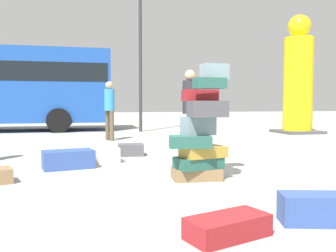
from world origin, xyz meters
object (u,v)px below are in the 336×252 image
(lamp_post, at_px, (140,26))
(suitcase_charcoal_left_side, at_px, (131,150))
(suitcase_tower, at_px, (201,133))
(yellow_dummy_statue, at_px, (298,81))
(suitcase_cream_right_side, at_px, (105,155))
(suitcase_navy_white_trunk, at_px, (68,159))
(person_tourist_with_camera, at_px, (190,105))
(suitcase_navy_behind_tower, at_px, (316,209))
(suitcase_maroon_foreground_near, at_px, (228,227))
(person_bearded_onlooker, at_px, (109,105))

(lamp_post, bearing_deg, suitcase_charcoal_left_side, -101.21)
(suitcase_tower, bearing_deg, yellow_dummy_statue, 48.17)
(suitcase_tower, xyz_separation_m, suitcase_cream_right_side, (-1.21, 1.76, -0.52))
(suitcase_navy_white_trunk, relative_size, suitcase_cream_right_side, 1.59)
(person_tourist_with_camera, bearing_deg, suitcase_cream_right_side, -56.53)
(suitcase_cream_right_side, distance_m, lamp_post, 8.18)
(lamp_post, bearing_deg, suitcase_tower, -93.87)
(suitcase_navy_white_trunk, height_order, suitcase_charcoal_left_side, suitcase_navy_white_trunk)
(suitcase_charcoal_left_side, xyz_separation_m, suitcase_cream_right_side, (-0.57, -0.78, 0.02))
(suitcase_navy_white_trunk, distance_m, suitcase_cream_right_side, 0.76)
(suitcase_navy_behind_tower, bearing_deg, suitcase_charcoal_left_side, 119.19)
(suitcase_maroon_foreground_near, bearing_deg, suitcase_cream_right_side, 83.16)
(suitcase_navy_white_trunk, height_order, yellow_dummy_statue, yellow_dummy_statue)
(suitcase_charcoal_left_side, bearing_deg, person_tourist_with_camera, -7.41)
(person_tourist_with_camera, bearing_deg, suitcase_maroon_foreground_near, 4.07)
(suitcase_tower, distance_m, suitcase_navy_behind_tower, 2.09)
(suitcase_tower, distance_m, suitcase_maroon_foreground_near, 2.24)
(suitcase_charcoal_left_side, bearing_deg, suitcase_navy_white_trunk, -128.69)
(suitcase_navy_behind_tower, height_order, person_tourist_with_camera, person_tourist_with_camera)
(yellow_dummy_statue, bearing_deg, person_tourist_with_camera, -140.83)
(person_bearded_onlooker, xyz_separation_m, person_tourist_with_camera, (1.36, -3.41, 0.02))
(suitcase_cream_right_side, relative_size, lamp_post, 0.08)
(suitcase_tower, bearing_deg, suitcase_navy_behind_tower, -78.98)
(suitcase_cream_right_side, bearing_deg, person_tourist_with_camera, 10.56)
(yellow_dummy_statue, bearing_deg, lamp_post, 159.60)
(suitcase_tower, bearing_deg, suitcase_maroon_foreground_near, -103.30)
(suitcase_tower, height_order, lamp_post, lamp_post)
(yellow_dummy_statue, bearing_deg, suitcase_cream_right_side, -145.53)
(suitcase_maroon_foreground_near, bearing_deg, lamp_post, 67.01)
(person_bearded_onlooker, bearing_deg, suitcase_charcoal_left_side, -27.24)
(suitcase_navy_behind_tower, height_order, suitcase_navy_white_trunk, suitcase_navy_white_trunk)
(suitcase_charcoal_left_side, height_order, suitcase_cream_right_side, suitcase_cream_right_side)
(suitcase_navy_behind_tower, bearing_deg, yellow_dummy_statue, 73.56)
(suitcase_charcoal_left_side, relative_size, person_tourist_with_camera, 0.30)
(person_bearded_onlooker, bearing_deg, suitcase_tower, -22.33)
(person_bearded_onlooker, bearing_deg, suitcase_navy_white_trunk, -43.60)
(suitcase_maroon_foreground_near, bearing_deg, person_bearded_onlooker, 75.10)
(suitcase_tower, bearing_deg, person_bearded_onlooker, 98.21)
(suitcase_tower, height_order, suitcase_cream_right_side, suitcase_tower)
(suitcase_navy_white_trunk, xyz_separation_m, suitcase_cream_right_side, (0.62, 0.44, -0.01))
(suitcase_navy_behind_tower, distance_m, person_tourist_with_camera, 4.35)
(suitcase_maroon_foreground_near, relative_size, person_bearded_onlooker, 0.39)
(suitcase_tower, distance_m, suitcase_navy_white_trunk, 2.31)
(suitcase_maroon_foreground_near, height_order, suitcase_navy_behind_tower, suitcase_navy_behind_tower)
(person_bearded_onlooker, relative_size, person_tourist_with_camera, 0.97)
(suitcase_navy_behind_tower, bearing_deg, suitcase_maroon_foreground_near, -155.74)
(suitcase_maroon_foreground_near, xyz_separation_m, person_bearded_onlooker, (-0.32, 7.78, 0.93))
(yellow_dummy_statue, height_order, lamp_post, lamp_post)
(suitcase_charcoal_left_side, bearing_deg, person_bearded_onlooker, 99.00)
(suitcase_charcoal_left_side, bearing_deg, suitcase_tower, -70.21)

